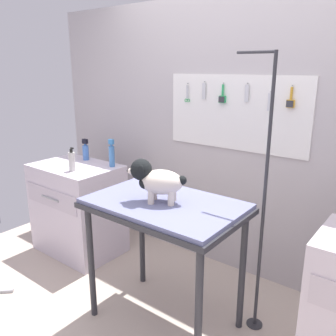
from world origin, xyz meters
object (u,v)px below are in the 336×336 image
at_px(grooming_table, 165,215).
at_px(grooming_arm, 262,211).
at_px(counter_left, 78,208).
at_px(dog, 156,180).
at_px(pump_bottle_white, 72,161).

bearing_deg(grooming_table, grooming_arm, 33.76).
relative_size(grooming_table, counter_left, 1.17).
xyz_separation_m(grooming_arm, dog, (-0.56, -0.39, 0.19)).
height_order(grooming_arm, pump_bottle_white, grooming_arm).
distance_m(counter_left, pump_bottle_white, 0.55).
bearing_deg(counter_left, grooming_table, -12.91).
bearing_deg(grooming_arm, counter_left, -178.42).
relative_size(grooming_table, grooming_arm, 0.55).
xyz_separation_m(dog, pump_bottle_white, (-1.12, 0.21, -0.11)).
xyz_separation_m(grooming_table, pump_bottle_white, (-1.16, 0.17, 0.14)).
bearing_deg(pump_bottle_white, counter_left, 136.09).
height_order(grooming_table, grooming_arm, grooming_arm).
relative_size(counter_left, pump_bottle_white, 4.08).
height_order(grooming_arm, counter_left, grooming_arm).
xyz_separation_m(grooming_table, grooming_arm, (0.52, 0.35, 0.05)).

